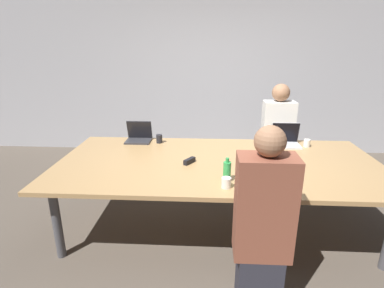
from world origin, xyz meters
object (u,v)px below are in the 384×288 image
object	(u,v)px
person_near_midright	(263,225)
stapler	(189,161)
laptop_far_left	(139,135)
cup_near_midright	(226,183)
person_far_right	(277,139)
bottle_far_right	(264,139)
laptop_near_midright	(258,182)
cup_far_right	(307,143)
bottle_near_midright	(227,171)
laptop_far_right	(286,139)
cup_far_left	(159,139)

from	to	relation	value
person_near_midright	stapler	bearing A→B (deg)	-58.95
laptop_far_left	cup_near_midright	world-z (taller)	laptop_far_left
person_far_right	bottle_far_right	xyz separation A→B (m)	(-0.27, -0.51, 0.16)
laptop_near_midright	stapler	xyz separation A→B (m)	(-0.60, 0.56, -0.05)
cup_far_right	person_near_midright	xyz separation A→B (m)	(-0.76, -1.56, -0.11)
bottle_near_midright	person_near_midright	bearing A→B (deg)	-68.20
laptop_far_right	bottle_near_midright	size ratio (longest dim) A/B	1.48
person_far_right	person_near_midright	world-z (taller)	person_far_right
laptop_far_right	stapler	size ratio (longest dim) A/B	2.15
laptop_near_midright	person_near_midright	bearing A→B (deg)	86.95
person_far_right	stapler	size ratio (longest dim) A/B	9.55
person_far_right	bottle_far_right	bearing A→B (deg)	-117.75
cup_far_left	cup_near_midright	xyz separation A→B (m)	(0.75, -1.17, -0.01)
person_near_midright	bottle_near_midright	xyz separation A→B (m)	(-0.23, 0.57, 0.16)
laptop_far_right	person_far_right	distance (m)	0.42
cup_far_left	stapler	world-z (taller)	cup_far_left
person_near_midright	stapler	world-z (taller)	person_near_midright
laptop_far_right	laptop_far_left	bearing A→B (deg)	178.20
person_far_right	stapler	xyz separation A→B (m)	(-1.09, -1.05, 0.08)
laptop_far_right	stapler	bearing A→B (deg)	-149.52
cup_far_left	cup_near_midright	world-z (taller)	cup_far_left
cup_far_right	laptop_near_midright	world-z (taller)	laptop_near_midright
cup_far_left	person_far_right	world-z (taller)	person_far_right
person_far_right	laptop_near_midright	bearing A→B (deg)	-107.07
person_far_right	cup_near_midright	size ratio (longest dim) A/B	15.75
laptop_far_left	bottle_far_right	size ratio (longest dim) A/B	1.30
laptop_far_left	stapler	size ratio (longest dim) A/B	2.05
person_near_midright	bottle_near_midright	bearing A→B (deg)	-68.20
person_far_right	laptop_near_midright	size ratio (longest dim) A/B	4.54
laptop_far_right	bottle_near_midright	distance (m)	1.29
cup_far_right	bottle_far_right	xyz separation A→B (m)	(-0.52, -0.06, 0.06)
person_near_midright	cup_near_midright	size ratio (longest dim) A/B	15.56
laptop_near_midright	stapler	size ratio (longest dim) A/B	2.11
cup_far_left	cup_near_midright	bearing A→B (deg)	-57.27
cup_near_midright	stapler	world-z (taller)	cup_near_midright
stapler	bottle_far_right	bearing A→B (deg)	66.41
laptop_far_left	laptop_near_midright	bearing A→B (deg)	-44.87
laptop_near_midright	bottle_near_midright	bearing A→B (deg)	-33.68
laptop_far_right	cup_far_right	size ratio (longest dim) A/B	3.63
person_far_right	cup_far_right	world-z (taller)	person_far_right
cup_near_midright	stapler	distance (m)	0.63
laptop_far_right	cup_far_right	distance (m)	0.24
laptop_far_right	cup_near_midright	world-z (taller)	laptop_far_right
laptop_far_right	stapler	world-z (taller)	laptop_far_right
bottle_far_right	stapler	xyz separation A→B (m)	(-0.82, -0.53, -0.08)
laptop_far_right	cup_near_midright	xyz separation A→B (m)	(-0.76, -1.18, -0.03)
cup_far_right	bottle_far_right	size ratio (longest dim) A/B	0.38
cup_far_right	person_far_right	bearing A→B (deg)	118.35
person_near_midright	person_far_right	bearing A→B (deg)	-104.39
laptop_far_left	cup_far_right	world-z (taller)	laptop_far_left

